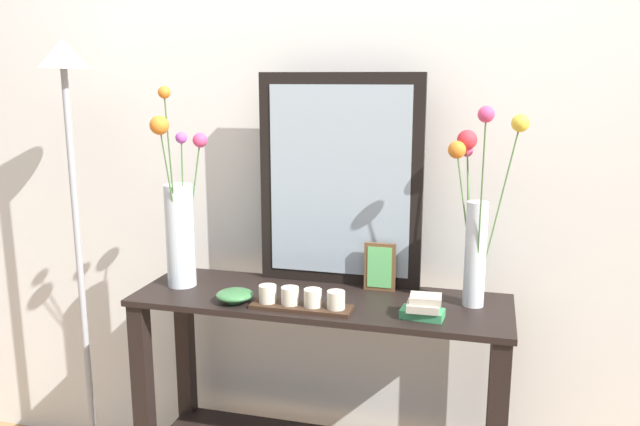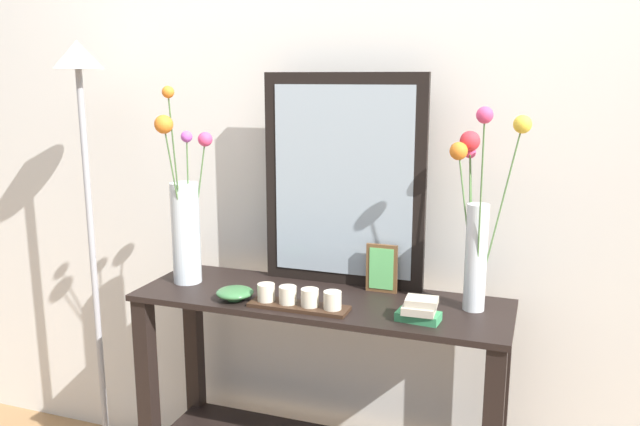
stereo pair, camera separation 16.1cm
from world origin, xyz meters
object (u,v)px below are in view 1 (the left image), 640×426
(tall_vase_left, at_px, (179,224))
(candle_tray, at_px, (301,300))
(picture_frame_small, at_px, (380,267))
(floor_lamp, at_px, (74,194))
(book_stack, at_px, (423,308))
(mirror_leaning, at_px, (340,181))
(console_table, at_px, (320,387))
(decorative_bowl, at_px, (235,295))
(vase_right, at_px, (476,215))

(tall_vase_left, distance_m, candle_tray, 0.51)
(picture_frame_small, relative_size, floor_lamp, 0.10)
(tall_vase_left, xyz_separation_m, book_stack, (0.84, -0.09, -0.19))
(mirror_leaning, height_order, tall_vase_left, mirror_leaning)
(console_table, distance_m, book_stack, 0.51)
(candle_tray, relative_size, decorative_bowl, 2.62)
(mirror_leaning, distance_m, book_stack, 0.53)
(mirror_leaning, xyz_separation_m, decorative_bowl, (-0.28, -0.28, -0.34))
(tall_vase_left, xyz_separation_m, candle_tray, (0.46, -0.11, -0.19))
(floor_lamp, bearing_deg, candle_tray, -9.83)
(floor_lamp, bearing_deg, console_table, -2.39)
(mirror_leaning, bearing_deg, book_stack, -39.37)
(candle_tray, xyz_separation_m, floor_lamp, (-0.90, 0.16, 0.27))
(mirror_leaning, height_order, vase_right, mirror_leaning)
(candle_tray, distance_m, book_stack, 0.38)
(picture_frame_small, height_order, floor_lamp, floor_lamp)
(tall_vase_left, relative_size, floor_lamp, 0.41)
(mirror_leaning, distance_m, tall_vase_left, 0.57)
(picture_frame_small, bearing_deg, tall_vase_left, -168.76)
(mirror_leaning, distance_m, picture_frame_small, 0.32)
(candle_tray, xyz_separation_m, decorative_bowl, (-0.22, 0.00, -0.00))
(vase_right, bearing_deg, picture_frame_small, 170.08)
(mirror_leaning, relative_size, tall_vase_left, 1.06)
(mirror_leaning, distance_m, vase_right, 0.47)
(mirror_leaning, xyz_separation_m, tall_vase_left, (-0.52, -0.18, -0.14))
(floor_lamp, bearing_deg, mirror_leaning, 7.50)
(candle_tray, height_order, book_stack, book_stack)
(console_table, xyz_separation_m, book_stack, (0.35, -0.10, 0.35))
(tall_vase_left, relative_size, decorative_bowl, 5.62)
(vase_right, bearing_deg, mirror_leaning, 168.03)
(tall_vase_left, bearing_deg, candle_tray, -12.90)
(vase_right, xyz_separation_m, floor_lamp, (-1.42, -0.03, 0.01))
(console_table, distance_m, tall_vase_left, 0.73)
(candle_tray, relative_size, picture_frame_small, 1.93)
(vase_right, bearing_deg, book_stack, -129.59)
(console_table, xyz_separation_m, decorative_bowl, (-0.25, -0.12, 0.35))
(vase_right, bearing_deg, console_table, -172.05)
(candle_tray, bearing_deg, picture_frame_small, 49.40)
(picture_frame_small, bearing_deg, candle_tray, -130.60)
(decorative_bowl, bearing_deg, picture_frame_small, 28.96)
(tall_vase_left, distance_m, book_stack, 0.87)
(console_table, relative_size, mirror_leaning, 1.70)
(decorative_bowl, relative_size, book_stack, 0.91)
(floor_lamp, bearing_deg, decorative_bowl, -12.79)
(vase_right, distance_m, floor_lamp, 1.42)
(vase_right, bearing_deg, floor_lamp, -178.83)
(decorative_bowl, distance_m, book_stack, 0.60)
(mirror_leaning, bearing_deg, picture_frame_small, -16.09)
(candle_tray, bearing_deg, console_table, 76.22)
(tall_vase_left, height_order, decorative_bowl, tall_vase_left)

